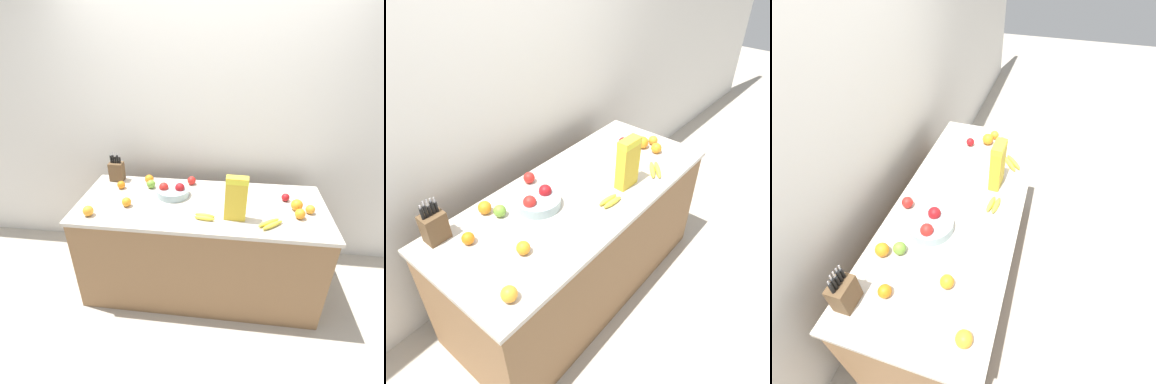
# 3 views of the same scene
# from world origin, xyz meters

# --- Properties ---
(ground_plane) EXTENTS (14.00, 14.00, 0.00)m
(ground_plane) POSITION_xyz_m (0.00, 0.00, 0.00)
(ground_plane) COLOR #B2A899
(wall_back) EXTENTS (9.00, 0.06, 2.60)m
(wall_back) POSITION_xyz_m (0.00, 0.62, 1.30)
(wall_back) COLOR silver
(wall_back) RESTS_ON ground_plane
(counter) EXTENTS (1.98, 0.82, 0.88)m
(counter) POSITION_xyz_m (0.00, 0.00, 0.44)
(counter) COLOR olive
(counter) RESTS_ON ground_plane
(knife_block) EXTENTS (0.13, 0.09, 0.27)m
(knife_block) POSITION_xyz_m (-0.80, 0.32, 0.97)
(knife_block) COLOR brown
(knife_block) RESTS_ON counter
(cereal_box) EXTENTS (0.16, 0.08, 0.34)m
(cereal_box) POSITION_xyz_m (0.27, -0.19, 1.06)
(cereal_box) COLOR gold
(cereal_box) RESTS_ON counter
(fruit_bowl) EXTENTS (0.27, 0.27, 0.12)m
(fruit_bowl) POSITION_xyz_m (-0.25, 0.10, 0.92)
(fruit_bowl) COLOR #99B2B7
(fruit_bowl) RESTS_ON counter
(banana_bunch_left) EXTENTS (0.16, 0.09, 0.03)m
(banana_bunch_left) POSITION_xyz_m (0.05, -0.22, 0.90)
(banana_bunch_left) COLOR yellow
(banana_bunch_left) RESTS_ON counter
(banana_bunch_right) EXTENTS (0.20, 0.17, 0.04)m
(banana_bunch_right) POSITION_xyz_m (0.52, -0.25, 0.90)
(banana_bunch_right) COLOR yellow
(banana_bunch_right) RESTS_ON counter
(apple_front) EXTENTS (0.08, 0.08, 0.08)m
(apple_front) POSITION_xyz_m (-0.12, 0.32, 0.92)
(apple_front) COLOR red
(apple_front) RESTS_ON counter
(apple_middle) EXTENTS (0.06, 0.06, 0.06)m
(apple_middle) POSITION_xyz_m (0.68, 0.12, 0.91)
(apple_middle) COLOR #A31419
(apple_middle) RESTS_ON counter
(apple_near_bananas) EXTENTS (0.07, 0.07, 0.07)m
(apple_near_bananas) POSITION_xyz_m (-0.46, 0.21, 0.92)
(apple_near_bananas) COLOR #6B9E33
(apple_near_bananas) RESTS_ON counter
(orange_front_center) EXTENTS (0.09, 0.09, 0.09)m
(orange_front_center) POSITION_xyz_m (0.74, -0.01, 0.92)
(orange_front_center) COLOR orange
(orange_front_center) RESTS_ON counter
(orange_by_cereal) EXTENTS (0.07, 0.07, 0.07)m
(orange_by_cereal) POSITION_xyz_m (0.84, -0.05, 0.91)
(orange_by_cereal) COLOR orange
(orange_by_cereal) RESTS_ON counter
(orange_mid_left) EXTENTS (0.08, 0.08, 0.08)m
(orange_mid_left) POSITION_xyz_m (0.75, -0.13, 0.92)
(orange_mid_left) COLOR orange
(orange_mid_left) RESTS_ON counter
(orange_near_bowl) EXTENTS (0.08, 0.08, 0.08)m
(orange_near_bowl) POSITION_xyz_m (-0.58, -0.12, 0.92)
(orange_near_bowl) COLOR orange
(orange_near_bowl) RESTS_ON counter
(orange_front_left) EXTENTS (0.07, 0.07, 0.07)m
(orange_front_left) POSITION_xyz_m (-0.72, 0.16, 0.91)
(orange_front_left) COLOR orange
(orange_front_left) RESTS_ON counter
(orange_front_right) EXTENTS (0.08, 0.08, 0.08)m
(orange_front_right) POSITION_xyz_m (-0.82, -0.28, 0.92)
(orange_front_right) COLOR orange
(orange_front_right) RESTS_ON counter
(orange_mid_right) EXTENTS (0.08, 0.08, 0.08)m
(orange_mid_right) POSITION_xyz_m (-0.50, 0.29, 0.92)
(orange_mid_right) COLOR orange
(orange_mid_right) RESTS_ON counter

